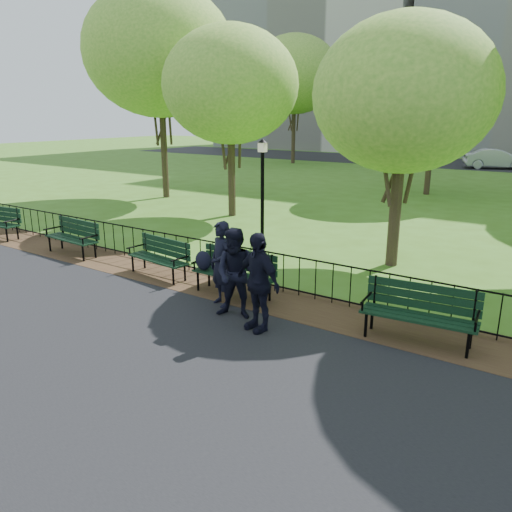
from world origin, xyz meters
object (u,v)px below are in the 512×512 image
Objects in this scene: park_bench_main at (224,265)px; taxi at (411,153)px; park_bench_right_a at (420,307)px; tree_near_w at (230,85)px; park_bench_left_a at (161,253)px; person_right at (258,282)px; tree_mid_w at (159,52)px; tree_far_w at (295,75)px; person_left at (221,264)px; tree_near_e at (404,95)px; lamppost at (262,190)px; tree_far_c at (437,80)px; sedan_silver at (496,159)px; person_mid at (237,274)px; park_bench_left_b at (74,233)px.

taxi reaches higher than park_bench_main.
park_bench_right_a is 0.29× the size of tree_near_w.
park_bench_left_a is 1.00× the size of person_right.
tree_far_w is at bearing 100.81° from tree_mid_w.
person_left is (5.54, -7.73, -3.94)m from tree_near_w.
taxi is (7.42, 6.43, -5.93)m from tree_far_w.
person_right reaches higher than park_bench_right_a.
tree_near_e is 6.38m from person_right.
park_bench_main is 4.21m from lamppost.
tree_far_c is 15.28m from sedan_silver.
park_bench_left_a is at bearing 144.49° from person_mid.
tree_far_w is (-8.67, 19.61, 1.84)m from tree_near_w.
taxi is at bearing 92.75° from tree_near_w.
person_left is at bearing -62.54° from tree_far_w.
tree_far_w reaches higher than tree_far_c.
park_bench_left_b is 7.29m from person_right.
park_bench_left_b is at bearing -174.26° from park_bench_left_a.
person_mid is at bearing -40.69° from tree_mid_w.
park_bench_left_a is 33.36m from taxi.
park_bench_main is 17.42m from tree_far_c.
tree_far_c is 4.33× the size of person_mid.
tree_mid_w reaches higher than park_bench_left_a.
park_bench_right_a is 0.32× the size of tree_near_e.
tree_near_w is 26.40m from taxi.
person_right is 32.52m from sedan_silver.
tree_far_w is at bearing 117.60° from park_bench_main.
sedan_silver is at bearing 111.52° from person_left.
tree_near_e reaches higher than park_bench_main.
person_left is 1.43m from person_right.
lamppost is 0.45× the size of tree_near_w.
lamppost is at bearing 45.79° from park_bench_left_b.
park_bench_main is 1.09× the size of person_left.
park_bench_left_a is 0.26× the size of tree_near_w.
person_right is at bearing -37.03° from person_mid.
lamppost is 4.84m from person_left.
person_right reaches higher than park_bench_left_b.
park_bench_main is at bearing 158.10° from sedan_silver.
sedan_silver is at bearing 91.65° from park_bench_right_a.
tree_near_w reaches higher than person_right.
tree_far_c reaches higher than park_bench_left_b.
tree_far_w is (-12.32, 22.98, 4.96)m from lamppost.
park_bench_right_a is 0.21× the size of tree_mid_w.
park_bench_left_b is 28.54m from tree_far_w.
tree_mid_w is (-14.71, 8.90, 5.84)m from park_bench_right_a.
taxi is at bearing 103.82° from park_bench_left_a.
tree_mid_w is at bearing 133.08° from sedan_silver.
park_bench_main is 2.06m from park_bench_left_a.
tree_far_c is 0.80× the size of tree_far_w.
sedan_silver is (14.11, 4.55, -5.97)m from tree_far_w.
tree_near_e is 0.80× the size of tree_far_c.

